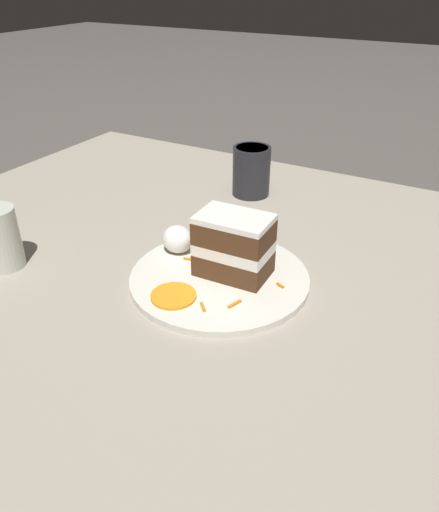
% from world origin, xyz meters
% --- Properties ---
extents(ground_plane, '(6.00, 6.00, 0.00)m').
position_xyz_m(ground_plane, '(0.00, 0.00, 0.00)').
color(ground_plane, '#4C4742').
rests_on(ground_plane, ground).
extents(dining_table, '(1.21, 0.94, 0.03)m').
position_xyz_m(dining_table, '(0.00, 0.00, 0.02)').
color(dining_table, gray).
rests_on(dining_table, ground).
extents(plate, '(0.27, 0.27, 0.01)m').
position_xyz_m(plate, '(-0.04, 0.04, 0.04)').
color(plate, silver).
rests_on(plate, dining_table).
extents(cake_slice, '(0.11, 0.07, 0.09)m').
position_xyz_m(cake_slice, '(-0.05, 0.03, 0.09)').
color(cake_slice, '#4C2D19').
rests_on(cake_slice, plate).
extents(cream_dollop, '(0.05, 0.04, 0.04)m').
position_xyz_m(cream_dollop, '(0.06, 0.01, 0.07)').
color(cream_dollop, white).
rests_on(cream_dollop, plate).
extents(orange_garnish, '(0.06, 0.06, 0.00)m').
position_xyz_m(orange_garnish, '(-0.01, 0.12, 0.05)').
color(orange_garnish, orange).
rests_on(orange_garnish, plate).
extents(carrot_shreds_scatter, '(0.17, 0.19, 0.00)m').
position_xyz_m(carrot_shreds_scatter, '(-0.06, 0.04, 0.05)').
color(carrot_shreds_scatter, orange).
rests_on(carrot_shreds_scatter, plate).
extents(drinking_glass, '(0.06, 0.06, 0.10)m').
position_xyz_m(drinking_glass, '(0.28, 0.17, 0.08)').
color(drinking_glass, beige).
rests_on(drinking_glass, dining_table).
extents(coffee_mug, '(0.08, 0.08, 0.10)m').
position_xyz_m(coffee_mug, '(0.07, -0.27, 0.09)').
color(coffee_mug, '#232328').
rests_on(coffee_mug, dining_table).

